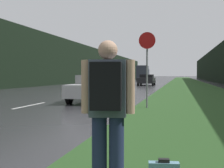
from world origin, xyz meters
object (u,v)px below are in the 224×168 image
(hitchhiker_with_backpack, at_px, (108,107))
(delivery_truck, at_px, (143,73))
(car_passing_near, at_px, (95,88))
(car_oncoming, at_px, (125,78))
(stop_sign, at_px, (147,62))
(car_passing_far, at_px, (147,80))

(hitchhiker_with_backpack, height_order, delivery_truck, delivery_truck)
(car_passing_near, bearing_deg, car_oncoming, -82.47)
(car_passing_near, bearing_deg, stop_sign, 139.30)
(hitchhiker_with_backpack, relative_size, delivery_truck, 0.21)
(stop_sign, xyz_separation_m, hitchhiker_with_backpack, (0.51, -9.22, -0.87))
(hitchhiker_with_backpack, distance_m, car_oncoming, 47.14)
(delivery_truck, bearing_deg, hitchhiker_with_backpack, -83.68)
(hitchhiker_with_backpack, xyz_separation_m, car_passing_near, (-3.38, 11.69, -0.31))
(car_oncoming, bearing_deg, car_passing_far, -65.07)
(stop_sign, height_order, car_passing_far, stop_sign)
(stop_sign, bearing_deg, hitchhiker_with_backpack, -86.81)
(hitchhiker_with_backpack, relative_size, car_oncoming, 0.41)
(hitchhiker_with_backpack, xyz_separation_m, car_passing_far, (-3.38, 36.57, -0.29))
(hitchhiker_with_backpack, relative_size, car_passing_near, 0.41)
(hitchhiker_with_backpack, bearing_deg, stop_sign, 86.04)
(stop_sign, distance_m, car_passing_near, 3.96)
(stop_sign, distance_m, car_oncoming, 38.00)
(car_passing_near, distance_m, car_oncoming, 35.07)
(car_passing_near, xyz_separation_m, delivery_truck, (-4.60, 60.31, 1.15))
(car_passing_near, height_order, delivery_truck, delivery_truck)
(hitchhiker_with_backpack, xyz_separation_m, car_oncoming, (-7.98, 46.46, -0.26))
(stop_sign, relative_size, delivery_truck, 0.38)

